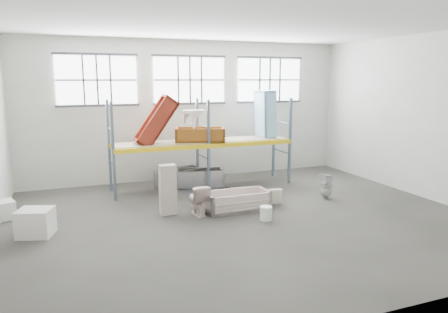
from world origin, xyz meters
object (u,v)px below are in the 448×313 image
bathtub_beige (237,201)px  rust_tub_flat (200,135)px  steel_tub_right (200,178)px  blue_tub_upright (265,114)px  cistern_tall (168,190)px  toilet_beige (198,199)px  steel_tub_left (179,177)px  bucket (266,213)px  carton_near (36,223)px  toilet_white (326,186)px

bathtub_beige → rust_tub_flat: (-0.23, 2.66, 1.56)m
bathtub_beige → rust_tub_flat: bearing=95.8°
bathtub_beige → rust_tub_flat: 3.09m
steel_tub_right → blue_tub_upright: 3.24m
cistern_tall → rust_tub_flat: bearing=53.0°
toilet_beige → steel_tub_right: toilet_beige is taller
steel_tub_left → bucket: bearing=-74.5°
cistern_tall → steel_tub_left: bearing=67.8°
toilet_beige → rust_tub_flat: (0.91, 2.64, 1.40)m
steel_tub_right → carton_near: bearing=-149.0°
toilet_white → steel_tub_left: (-3.84, 3.11, -0.10)m
rust_tub_flat → carton_near: bearing=-150.5°
bathtub_beige → bucket: bathtub_beige is taller
bathtub_beige → toilet_beige: toilet_beige is taller
bathtub_beige → carton_near: carton_near is taller
blue_tub_upright → steel_tub_right: bearing=-179.2°
toilet_beige → blue_tub_upright: blue_tub_upright is taller
cistern_tall → toilet_white: cistern_tall is taller
bathtub_beige → toilet_white: 3.02m
steel_tub_right → bathtub_beige: bearing=-86.2°
blue_tub_upright → rust_tub_flat: bearing=-174.6°
bucket → carton_near: size_ratio=0.49×
steel_tub_left → blue_tub_upright: (3.11, -0.28, 2.10)m
steel_tub_left → carton_near: bearing=-142.7°
steel_tub_right → rust_tub_flat: rust_tub_flat is taller
toilet_beige → cistern_tall: bearing=-22.9°
bucket → bathtub_beige: bearing=108.3°
rust_tub_flat → blue_tub_upright: (2.52, 0.24, 0.58)m
steel_tub_right → carton_near: size_ratio=2.14×
bathtub_beige → steel_tub_left: bearing=105.3°
blue_tub_upright → carton_near: bearing=-157.8°
toilet_white → carton_near: (-8.21, -0.22, -0.07)m
cistern_tall → bucket: size_ratio=3.74×
steel_tub_left → toilet_beige: bearing=-95.9°
steel_tub_left → rust_tub_flat: bearing=-41.4°
steel_tub_right → toilet_beige: bearing=-108.6°
toilet_white → bucket: bearing=-76.5°
toilet_beige → bathtub_beige: bearing=177.2°
bathtub_beige → carton_near: (-5.19, -0.15, 0.06)m
bathtub_beige → blue_tub_upright: size_ratio=1.06×
toilet_beige → bucket: (1.51, -1.11, -0.23)m
toilet_white → steel_tub_left: 4.94m
toilet_beige → toilet_white: toilet_beige is taller
carton_near → toilet_beige: bearing=2.3°
steel_tub_left → bucket: (1.18, -4.27, -0.11)m
toilet_white → bucket: 2.91m
toilet_white → cistern_tall: bearing=-102.9°
toilet_beige → carton_near: 4.05m
rust_tub_flat → carton_near: (-4.96, -2.81, -1.50)m
cistern_tall → steel_tub_left: 3.09m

